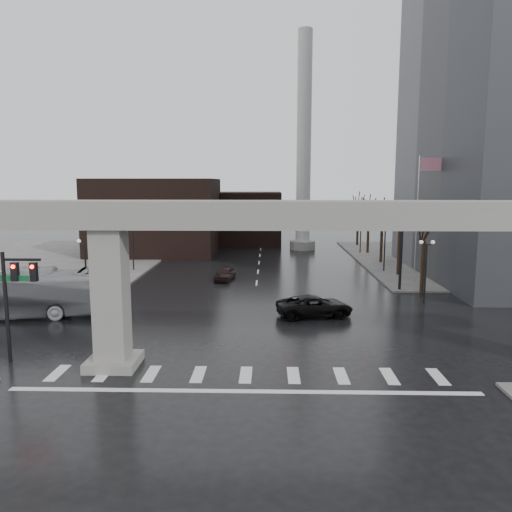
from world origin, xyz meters
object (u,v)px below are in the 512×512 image
object	(u,v)px
pickup_truck	(315,306)
city_bus	(11,294)
signal_mast_arm	(358,225)
far_car	(225,274)

from	to	relation	value
pickup_truck	city_bus	size ratio (longest dim) A/B	0.44
signal_mast_arm	city_bus	xyz separation A→B (m)	(-26.19, -9.47, -4.09)
signal_mast_arm	far_car	bearing A→B (deg)	160.16
city_bus	far_car	distance (m)	19.76
pickup_truck	far_car	bearing A→B (deg)	19.16
city_bus	far_car	bearing A→B (deg)	-54.24
pickup_truck	city_bus	bearing A→B (deg)	81.02
pickup_truck	far_car	distance (m)	15.12
city_bus	far_car	size ratio (longest dim) A/B	3.26
city_bus	far_car	xyz separation A→B (m)	(14.05, 13.85, -1.08)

